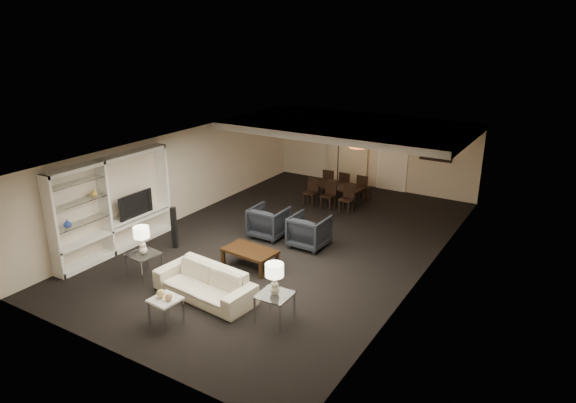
% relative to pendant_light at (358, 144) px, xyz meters
% --- Properties ---
extents(floor, '(11.00, 11.00, 0.00)m').
position_rel_pendant_light_xyz_m(floor, '(-0.30, -3.50, -1.92)').
color(floor, black).
rests_on(floor, ground).
extents(ceiling, '(7.00, 11.00, 0.02)m').
position_rel_pendant_light_xyz_m(ceiling, '(-0.30, -3.50, 0.58)').
color(ceiling, silver).
rests_on(ceiling, ground).
extents(wall_back, '(7.00, 0.02, 2.50)m').
position_rel_pendant_light_xyz_m(wall_back, '(-0.30, 2.00, -0.67)').
color(wall_back, beige).
rests_on(wall_back, ground).
extents(wall_front, '(7.00, 0.02, 2.50)m').
position_rel_pendant_light_xyz_m(wall_front, '(-0.30, -9.00, -0.67)').
color(wall_front, beige).
rests_on(wall_front, ground).
extents(wall_left, '(0.02, 11.00, 2.50)m').
position_rel_pendant_light_xyz_m(wall_left, '(-3.80, -3.50, -0.67)').
color(wall_left, beige).
rests_on(wall_left, ground).
extents(wall_right, '(0.02, 11.00, 2.50)m').
position_rel_pendant_light_xyz_m(wall_right, '(3.20, -3.50, -0.67)').
color(wall_right, beige).
rests_on(wall_right, ground).
extents(ceiling_soffit, '(7.00, 4.00, 0.20)m').
position_rel_pendant_light_xyz_m(ceiling_soffit, '(-0.30, 0.00, 0.48)').
color(ceiling_soffit, silver).
rests_on(ceiling_soffit, ceiling).
extents(curtains, '(1.50, 0.12, 2.40)m').
position_rel_pendant_light_xyz_m(curtains, '(-1.20, 1.92, -0.72)').
color(curtains, beige).
rests_on(curtains, wall_back).
extents(door, '(0.90, 0.05, 2.10)m').
position_rel_pendant_light_xyz_m(door, '(0.40, 1.97, -0.87)').
color(door, silver).
rests_on(door, wall_back).
extents(painting, '(0.95, 0.04, 0.65)m').
position_rel_pendant_light_xyz_m(painting, '(1.80, 1.96, -0.37)').
color(painting, '#142D38').
rests_on(painting, wall_back).
extents(media_unit, '(0.38, 3.40, 2.35)m').
position_rel_pendant_light_xyz_m(media_unit, '(-3.61, -6.10, -0.74)').
color(media_unit, white).
rests_on(media_unit, wall_left).
extents(pendant_light, '(0.52, 0.52, 0.24)m').
position_rel_pendant_light_xyz_m(pendant_light, '(0.00, 0.00, 0.00)').
color(pendant_light, '#D8591E').
rests_on(pendant_light, ceiling_soffit).
extents(sofa, '(2.27, 1.06, 0.64)m').
position_rel_pendant_light_xyz_m(sofa, '(-0.31, -6.75, -1.60)').
color(sofa, beige).
rests_on(sofa, floor).
extents(coffee_table, '(1.25, 0.79, 0.43)m').
position_rel_pendant_light_xyz_m(coffee_table, '(-0.31, -5.15, -1.70)').
color(coffee_table, black).
rests_on(coffee_table, floor).
extents(armchair_left, '(0.88, 0.91, 0.82)m').
position_rel_pendant_light_xyz_m(armchair_left, '(-0.91, -3.45, -1.51)').
color(armchair_left, black).
rests_on(armchair_left, floor).
extents(armchair_right, '(0.88, 0.91, 0.82)m').
position_rel_pendant_light_xyz_m(armchair_right, '(0.29, -3.45, -1.51)').
color(armchair_right, black).
rests_on(armchair_right, floor).
extents(side_table_left, '(0.68, 0.68, 0.56)m').
position_rel_pendant_light_xyz_m(side_table_left, '(-2.01, -6.75, -1.64)').
color(side_table_left, white).
rests_on(side_table_left, floor).
extents(side_table_right, '(0.62, 0.62, 0.56)m').
position_rel_pendant_light_xyz_m(side_table_right, '(1.39, -6.75, -1.64)').
color(side_table_right, white).
rests_on(side_table_right, floor).
extents(table_lamp_left, '(0.36, 0.36, 0.62)m').
position_rel_pendant_light_xyz_m(table_lamp_left, '(-2.01, -6.75, -1.05)').
color(table_lamp_left, beige).
rests_on(table_lamp_left, side_table_left).
extents(table_lamp_right, '(0.38, 0.38, 0.62)m').
position_rel_pendant_light_xyz_m(table_lamp_right, '(1.39, -6.75, -1.05)').
color(table_lamp_right, beige).
rests_on(table_lamp_right, side_table_right).
extents(marble_table, '(0.54, 0.54, 0.50)m').
position_rel_pendant_light_xyz_m(marble_table, '(-0.31, -7.85, -1.67)').
color(marble_table, white).
rests_on(marble_table, floor).
extents(gold_gourd_a, '(0.16, 0.16, 0.16)m').
position_rel_pendant_light_xyz_m(gold_gourd_a, '(-0.41, -7.85, -1.34)').
color(gold_gourd_a, '#DFD076').
rests_on(gold_gourd_a, marble_table).
extents(gold_gourd_b, '(0.14, 0.14, 0.14)m').
position_rel_pendant_light_xyz_m(gold_gourd_b, '(-0.21, -7.85, -1.35)').
color(gold_gourd_b, tan).
rests_on(gold_gourd_b, marble_table).
extents(television, '(1.04, 0.14, 0.60)m').
position_rel_pendant_light_xyz_m(television, '(-3.58, -5.54, -0.87)').
color(television, black).
rests_on(television, media_unit).
extents(vase_blue, '(0.18, 0.18, 0.19)m').
position_rel_pendant_light_xyz_m(vase_blue, '(-3.61, -7.38, -0.77)').
color(vase_blue, '#2640A4').
rests_on(vase_blue, media_unit).
extents(vase_amber, '(0.16, 0.16, 0.16)m').
position_rel_pendant_light_xyz_m(vase_amber, '(-3.61, -6.61, -0.28)').
color(vase_amber, gold).
rests_on(vase_amber, media_unit).
extents(floor_speaker, '(0.15, 0.15, 1.07)m').
position_rel_pendant_light_xyz_m(floor_speaker, '(-2.53, -5.25, -1.39)').
color(floor_speaker, black).
rests_on(floor_speaker, floor).
extents(dining_table, '(1.65, 0.97, 0.56)m').
position_rel_pendant_light_xyz_m(dining_table, '(-0.56, -0.11, -1.64)').
color(dining_table, black).
rests_on(dining_table, floor).
extents(chair_nl, '(0.39, 0.39, 0.84)m').
position_rel_pendant_light_xyz_m(chair_nl, '(-1.16, -0.76, -1.50)').
color(chair_nl, black).
rests_on(chair_nl, floor).
extents(chair_nm, '(0.40, 0.40, 0.84)m').
position_rel_pendant_light_xyz_m(chair_nm, '(-0.56, -0.76, -1.50)').
color(chair_nm, black).
rests_on(chair_nm, floor).
extents(chair_nr, '(0.39, 0.39, 0.84)m').
position_rel_pendant_light_xyz_m(chair_nr, '(0.04, -0.76, -1.50)').
color(chair_nr, black).
rests_on(chair_nr, floor).
extents(chair_fl, '(0.43, 0.43, 0.84)m').
position_rel_pendant_light_xyz_m(chair_fl, '(-1.16, 0.54, -1.50)').
color(chair_fl, black).
rests_on(chair_fl, floor).
extents(chair_fm, '(0.42, 0.42, 0.84)m').
position_rel_pendant_light_xyz_m(chair_fm, '(-0.56, 0.54, -1.50)').
color(chair_fm, black).
rests_on(chair_fm, floor).
extents(chair_fr, '(0.40, 0.40, 0.84)m').
position_rel_pendant_light_xyz_m(chair_fr, '(0.04, 0.54, -1.50)').
color(chair_fr, black).
rests_on(chair_fr, floor).
extents(floor_lamp, '(0.32, 0.32, 1.90)m').
position_rel_pendant_light_xyz_m(floor_lamp, '(-1.22, 1.22, -0.97)').
color(floor_lamp, black).
rests_on(floor_lamp, floor).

